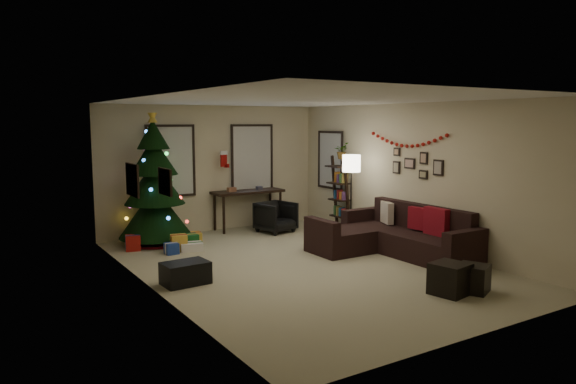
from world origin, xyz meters
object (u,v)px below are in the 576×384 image
object	(u,v)px
sofa	(393,238)
desk_chair	(276,217)
desk	(248,195)
christmas_tree	(155,188)
bookshelf	(340,195)

from	to	relation	value
sofa	desk_chair	bearing A→B (deg)	106.38
desk	sofa	bearing A→B (deg)	-71.56
christmas_tree	bookshelf	bearing A→B (deg)	-13.87
sofa	bookshelf	bearing A→B (deg)	77.92
sofa	desk	size ratio (longest dim) A/B	1.73
christmas_tree	bookshelf	distance (m)	3.91
desk	bookshelf	world-z (taller)	bookshelf
christmas_tree	desk	size ratio (longest dim) A/B	1.65
christmas_tree	sofa	xyz separation A→B (m)	(3.33, -3.09, -0.80)
desk_chair	bookshelf	size ratio (longest dim) A/B	0.41
sofa	christmas_tree	bearing A→B (deg)	137.16
christmas_tree	bookshelf	xyz separation A→B (m)	(3.79, -0.94, -0.29)
desk_chair	bookshelf	xyz separation A→B (m)	(1.27, -0.59, 0.46)
sofa	desk	xyz separation A→B (m)	(-1.13, 3.39, 0.47)
christmas_tree	desk	xyz separation A→B (m)	(2.20, 0.31, -0.33)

